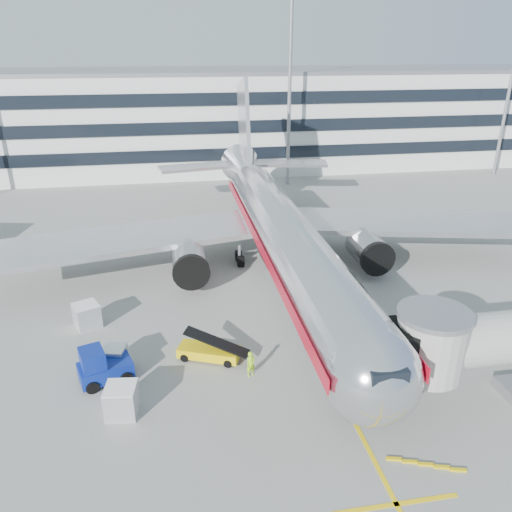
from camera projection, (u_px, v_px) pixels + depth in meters
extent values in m
plane|color=gray|center=(312.00, 339.00, 35.36)|extent=(180.00, 180.00, 0.00)
cube|color=yellow|center=(282.00, 279.00, 44.43)|extent=(0.25, 70.00, 0.01)
cube|color=yellow|center=(396.00, 504.00, 22.66)|extent=(6.00, 0.25, 0.01)
cylinder|color=silver|center=(288.00, 243.00, 40.97)|extent=(5.00, 36.00, 5.00)
sphere|color=silver|center=(371.00, 375.00, 24.65)|extent=(5.00, 5.00, 5.00)
cone|color=silver|center=(245.00, 172.00, 61.59)|extent=(5.00, 10.00, 5.00)
cube|color=black|center=(386.00, 374.00, 22.85)|extent=(1.80, 1.20, 0.90)
cube|color=#B7B7BC|center=(405.00, 222.00, 48.32)|extent=(24.95, 12.07, 0.50)
cube|color=#B7B7BC|center=(131.00, 239.00, 44.22)|extent=(24.95, 12.07, 0.50)
cylinder|color=#99999E|center=(369.00, 250.00, 44.83)|extent=(3.00, 4.20, 3.00)
cylinder|color=#99999E|center=(190.00, 263.00, 42.31)|extent=(3.00, 4.20, 3.00)
cylinder|color=black|center=(378.00, 259.00, 43.02)|extent=(3.10, 0.50, 3.10)
cylinder|color=black|center=(191.00, 272.00, 40.49)|extent=(3.10, 0.50, 3.10)
cube|color=#B7B7BC|center=(244.00, 135.00, 60.33)|extent=(0.45, 9.39, 13.72)
cube|color=#B7B7BC|center=(287.00, 163.00, 63.13)|extent=(10.41, 4.94, 0.35)
cube|color=#B7B7BC|center=(200.00, 167.00, 61.40)|extent=(10.41, 4.94, 0.35)
cylinder|color=gray|center=(352.00, 402.00, 27.75)|extent=(0.24, 0.24, 1.80)
cylinder|color=black|center=(352.00, 409.00, 27.93)|extent=(0.35, 0.90, 0.90)
cylinder|color=gray|center=(305.00, 250.00, 48.17)|extent=(0.30, 0.30, 2.00)
cylinder|color=gray|center=(240.00, 254.00, 47.16)|extent=(0.30, 0.30, 2.00)
cube|color=#B10C20|center=(318.00, 238.00, 41.25)|extent=(0.06, 38.00, 0.90)
cube|color=#B10C20|center=(258.00, 242.00, 40.46)|extent=(0.06, 38.00, 0.90)
cylinder|color=#A8A8A3|center=(430.00, 345.00, 27.13)|extent=(3.80, 3.80, 3.40)
cylinder|color=gray|center=(435.00, 314.00, 26.38)|extent=(4.00, 4.00, 0.30)
cube|color=black|center=(408.00, 347.00, 26.92)|extent=(1.40, 2.60, 2.60)
cylinder|color=black|center=(506.00, 392.00, 29.48)|extent=(0.35, 0.70, 0.70)
cube|color=silver|center=(221.00, 119.00, 85.02)|extent=(150.00, 24.00, 15.00)
cube|color=black|center=(230.00, 154.00, 75.42)|extent=(150.00, 0.30, 1.80)
cube|color=black|center=(230.00, 127.00, 73.85)|extent=(150.00, 0.30, 1.80)
cube|color=black|center=(229.00, 99.00, 72.29)|extent=(150.00, 0.30, 1.80)
cube|color=gray|center=(220.00, 71.00, 81.97)|extent=(150.00, 24.00, 0.60)
cylinder|color=gray|center=(289.00, 97.00, 69.82)|extent=(0.50, 0.50, 25.00)
cylinder|color=gray|center=(509.00, 93.00, 75.18)|extent=(0.50, 0.50, 25.00)
cube|color=#D7B409|center=(209.00, 352.00, 33.00)|extent=(4.33, 2.93, 0.65)
cube|color=black|center=(209.00, 341.00, 32.68)|extent=(4.34, 2.58, 1.42)
cylinder|color=black|center=(191.00, 347.00, 33.97)|extent=(0.61, 0.45, 0.56)
cylinder|color=black|center=(185.00, 358.00, 32.81)|extent=(0.61, 0.45, 0.56)
cylinder|color=black|center=(233.00, 352.00, 33.38)|extent=(0.61, 0.45, 0.56)
cylinder|color=black|center=(228.00, 363.00, 32.21)|extent=(0.61, 0.45, 0.56)
cube|color=navy|center=(106.00, 370.00, 30.78)|extent=(3.57, 2.71, 1.02)
cube|color=navy|center=(92.00, 359.00, 30.09)|extent=(1.82, 2.03, 1.24)
cube|color=black|center=(92.00, 354.00, 29.94)|extent=(1.64, 1.78, 0.11)
cylinder|color=black|center=(87.00, 372.00, 31.16)|extent=(0.86, 0.57, 0.79)
cylinder|color=black|center=(92.00, 387.00, 29.79)|extent=(0.86, 0.57, 0.79)
cylinder|color=black|center=(119.00, 363.00, 32.04)|extent=(0.86, 0.57, 0.79)
cylinder|color=black|center=(126.00, 377.00, 30.67)|extent=(0.86, 0.57, 0.79)
cube|color=silver|center=(115.00, 358.00, 32.04)|extent=(1.65, 1.65, 1.43)
cube|color=white|center=(114.00, 348.00, 31.75)|extent=(1.65, 1.65, 0.05)
cube|color=silver|center=(87.00, 316.00, 36.68)|extent=(2.24, 2.24, 1.75)
cube|color=white|center=(85.00, 305.00, 36.33)|extent=(2.24, 2.24, 0.07)
cube|color=silver|center=(122.00, 401.00, 27.92)|extent=(1.90, 1.90, 1.76)
cube|color=white|center=(120.00, 388.00, 27.56)|extent=(1.90, 1.90, 0.07)
imported|color=#A5E217|center=(251.00, 364.00, 31.17)|extent=(0.74, 0.64, 1.70)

